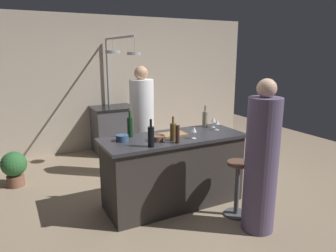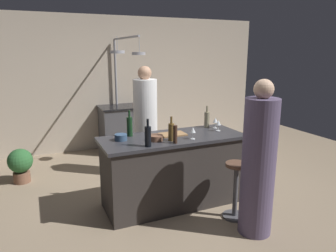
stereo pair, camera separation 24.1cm
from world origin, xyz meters
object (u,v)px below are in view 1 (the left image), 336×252
object	(u,v)px
wine_glass_by_chef	(194,130)
wine_glass_near_right_guest	(214,120)
chef	(142,127)
wine_bottle_amber	(173,132)
mixing_bowl_blue	(122,138)
cutting_board	(173,134)
pepper_mill	(178,134)
potted_plant	(14,167)
wine_bottle_white	(205,119)
wine_glass_near_left_guest	(217,122)
stove_range	(114,129)
guest_right	(261,163)
wine_bottle_red	(130,127)
mixing_bowl_wooden	(157,138)
wine_bottle_dark	(151,136)
bar_stool_right	(237,186)

from	to	relation	value
wine_glass_by_chef	wine_glass_near_right_guest	world-z (taller)	same
chef	wine_bottle_amber	distance (m)	1.23
wine_bottle_amber	mixing_bowl_blue	world-z (taller)	wine_bottle_amber
cutting_board	wine_glass_by_chef	distance (m)	0.32
pepper_mill	wine_glass_by_chef	xyz separation A→B (m)	(0.27, 0.07, 0.00)
potted_plant	cutting_board	distance (m)	2.42
wine_bottle_white	wine_bottle_amber	distance (m)	0.83
wine_glass_near_left_guest	wine_glass_near_right_guest	bearing A→B (deg)	72.95
chef	wine_glass_near_right_guest	bearing A→B (deg)	-51.82
stove_range	wine_glass_near_right_guest	world-z (taller)	wine_glass_near_right_guest
chef	wine_glass_by_chef	size ratio (longest dim) A/B	11.76
guest_right	wine_bottle_red	xyz separation A→B (m)	(-1.03, 1.19, 0.26)
potted_plant	stove_range	bearing A→B (deg)	27.10
cutting_board	mixing_bowl_wooden	world-z (taller)	mixing_bowl_wooden
potted_plant	wine_bottle_dark	xyz separation A→B (m)	(1.38, -1.80, 0.72)
potted_plant	wine_bottle_dark	world-z (taller)	wine_bottle_dark
stove_range	chef	world-z (taller)	chef
pepper_mill	mixing_bowl_blue	distance (m)	0.66
stove_range	wine_bottle_dark	distance (m)	2.81
pepper_mill	wine_glass_by_chef	size ratio (longest dim) A/B	1.44
wine_glass_near_right_guest	mixing_bowl_wooden	xyz separation A→B (m)	(-0.97, -0.24, -0.07)
cutting_board	wine_glass_by_chef	world-z (taller)	wine_glass_by_chef
guest_right	stove_range	bearing A→B (deg)	99.04
cutting_board	wine_bottle_dark	distance (m)	0.58
potted_plant	wine_glass_near_right_guest	world-z (taller)	wine_glass_near_right_guest
chef	bar_stool_right	size ratio (longest dim) A/B	2.53
guest_right	mixing_bowl_wooden	bearing A→B (deg)	132.37
cutting_board	wine_glass_near_left_guest	xyz separation A→B (m)	(0.64, -0.06, 0.10)
bar_stool_right	wine_glass_by_chef	size ratio (longest dim) A/B	4.66
cutting_board	pepper_mill	distance (m)	0.38
wine_glass_near_right_guest	stove_range	bearing A→B (deg)	107.20
bar_stool_right	mixing_bowl_blue	bearing A→B (deg)	148.49
stove_range	cutting_board	xyz separation A→B (m)	(0.03, -2.38, 0.46)
wine_bottle_amber	wine_bottle_red	world-z (taller)	wine_bottle_red
pepper_mill	wine_bottle_red	world-z (taller)	wine_bottle_red
wine_bottle_dark	mixing_bowl_blue	size ratio (longest dim) A/B	2.11
potted_plant	wine_glass_near_right_guest	bearing A→B (deg)	-28.61
cutting_board	wine_bottle_amber	bearing A→B (deg)	-118.44
chef	wine_bottle_dark	bearing A→B (deg)	-108.56
wine_bottle_white	stove_range	bearing A→B (deg)	105.91
cutting_board	wine_glass_by_chef	xyz separation A→B (m)	(0.14, -0.27, 0.10)
mixing_bowl_wooden	wine_glass_near_right_guest	bearing A→B (deg)	13.72
stove_range	guest_right	size ratio (longest dim) A/B	0.53
mixing_bowl_blue	mixing_bowl_wooden	size ratio (longest dim) A/B	0.84
stove_range	cutting_board	bearing A→B (deg)	-89.31
wine_bottle_dark	wine_glass_near_left_guest	xyz separation A→B (m)	(1.09, 0.28, -0.02)
bar_stool_right	wine_bottle_dark	world-z (taller)	wine_bottle_dark
guest_right	wine_bottle_white	distance (m)	1.24
wine_bottle_amber	wine_glass_by_chef	bearing A→B (deg)	-8.64
wine_glass_near_left_guest	mixing_bowl_wooden	size ratio (longest dim) A/B	0.83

